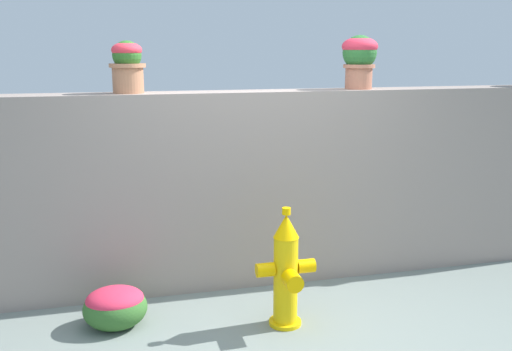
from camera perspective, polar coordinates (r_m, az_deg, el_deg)
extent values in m
plane|color=slate|center=(4.10, 3.48, -16.79)|extent=(24.00, 24.00, 0.00)
cube|color=gray|center=(4.91, -0.81, -1.32)|extent=(6.67, 0.35, 1.67)
cylinder|color=#B27250|center=(4.65, -12.62, 9.41)|extent=(0.24, 0.24, 0.23)
cylinder|color=#B27250|center=(4.64, -12.68, 10.64)|extent=(0.28, 0.28, 0.03)
sphere|color=#2D6524|center=(4.64, -12.73, 11.60)|extent=(0.22, 0.22, 0.22)
ellipsoid|color=#E23141|center=(4.64, -12.75, 12.09)|extent=(0.24, 0.24, 0.12)
cylinder|color=#B76E53|center=(5.11, 10.19, 9.66)|extent=(0.23, 0.23, 0.21)
cylinder|color=#B76E53|center=(5.11, 10.22, 10.67)|extent=(0.27, 0.27, 0.03)
sphere|color=#2B692E|center=(5.10, 10.28, 11.96)|extent=(0.29, 0.29, 0.29)
ellipsoid|color=#DD2F46|center=(5.10, 10.30, 12.53)|extent=(0.31, 0.31, 0.16)
cylinder|color=yellow|center=(4.41, 2.91, -14.36)|extent=(0.24, 0.24, 0.03)
cylinder|color=yellow|center=(4.27, 2.96, -10.47)|extent=(0.18, 0.18, 0.68)
cone|color=#FBBA02|center=(4.13, 3.02, -5.03)|extent=(0.19, 0.19, 0.17)
cylinder|color=#FBBA02|center=(4.09, 3.04, -3.56)|extent=(0.06, 0.06, 0.05)
cylinder|color=#FBBA02|center=(4.19, 0.93, -9.38)|extent=(0.13, 0.10, 0.10)
cylinder|color=#FBBA02|center=(4.28, 4.98, -8.96)|extent=(0.13, 0.10, 0.10)
cylinder|color=#FBBA02|center=(4.10, 3.65, -10.43)|extent=(0.13, 0.14, 0.13)
ellipsoid|color=#34662A|center=(4.45, -13.83, -12.71)|extent=(0.47, 0.42, 0.31)
ellipsoid|color=#E22D4C|center=(4.42, -13.88, -11.89)|extent=(0.42, 0.37, 0.17)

